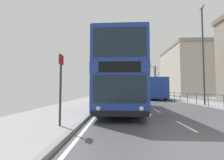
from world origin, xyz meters
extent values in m
cube|color=silver|center=(0.00, 2.60, 0.00)|extent=(0.12, 2.00, 0.00)
cube|color=silver|center=(0.00, 7.40, 0.00)|extent=(0.12, 2.00, 0.00)
cube|color=silver|center=(0.00, 12.20, 0.00)|extent=(0.12, 2.00, 0.00)
cube|color=silver|center=(0.00, 17.00, 0.00)|extent=(0.12, 2.00, 0.00)
cube|color=silver|center=(0.00, 21.80, 0.00)|extent=(0.12, 2.00, 0.00)
cube|color=silver|center=(0.00, 26.60, 0.00)|extent=(0.12, 2.00, 0.00)
cube|color=silver|center=(0.00, 31.40, 0.00)|extent=(0.12, 2.00, 0.00)
cube|color=silver|center=(0.00, 36.20, 0.00)|extent=(0.12, 2.00, 0.00)
cube|color=silver|center=(0.00, 41.00, 0.00)|extent=(0.12, 2.00, 0.00)
cube|color=silver|center=(0.00, 45.80, 0.00)|extent=(0.12, 2.00, 0.00)
cube|color=silver|center=(0.00, 50.60, 0.00)|extent=(0.12, 2.00, 0.00)
cube|color=silver|center=(-3.95, 0.00, 0.00)|extent=(0.12, 133.00, 0.00)
cube|color=gray|center=(-4.30, 0.00, 0.07)|extent=(0.20, 140.00, 0.14)
cube|color=navy|center=(-2.52, 7.84, 1.28)|extent=(2.85, 10.20, 1.85)
cube|color=navy|center=(-2.52, 7.84, 2.45)|extent=(2.87, 10.25, 0.48)
cube|color=navy|center=(-2.52, 7.84, 3.53)|extent=(2.85, 10.20, 1.69)
cube|color=navy|center=(-2.52, 7.84, 4.42)|extent=(2.77, 9.89, 0.08)
cube|color=#19232D|center=(-2.66, 2.76, 1.50)|extent=(2.28, 0.09, 1.19)
cube|color=black|center=(-2.66, 2.76, 2.45)|extent=(1.81, 0.08, 0.46)
cube|color=#19232D|center=(-2.66, 2.76, 3.53)|extent=(2.28, 0.09, 1.29)
cube|color=black|center=(-2.66, 2.75, 0.45)|extent=(2.46, 0.14, 0.24)
cube|color=silver|center=(-2.52, 7.84, 0.41)|extent=(2.88, 10.25, 0.10)
cube|color=#19232D|center=(-1.21, 8.06, 1.54)|extent=(0.22, 7.90, 0.96)
cube|color=#19232D|center=(-1.22, 7.80, 3.62)|extent=(0.25, 9.12, 1.02)
cube|color=#19232D|center=(-3.83, 8.13, 1.54)|extent=(0.22, 7.90, 0.96)
cube|color=#19232D|center=(-3.83, 7.87, 3.62)|extent=(0.25, 9.12, 1.02)
sphere|color=white|center=(-1.75, 2.72, 0.67)|extent=(0.21, 0.21, 0.20)
sphere|color=white|center=(-3.56, 2.77, 0.67)|extent=(0.21, 0.21, 0.20)
cube|color=#19232D|center=(-1.31, 4.09, 1.15)|extent=(0.04, 0.90, 1.59)
cylinder|color=black|center=(-1.35, 4.94, 0.52)|extent=(0.33, 1.05, 1.04)
cylinder|color=black|center=(-3.84, 5.01, 0.52)|extent=(0.33, 1.05, 1.04)
cylinder|color=black|center=(-1.20, 10.97, 0.52)|extent=(0.33, 1.05, 1.04)
cylinder|color=black|center=(-3.69, 11.04, 0.52)|extent=(0.33, 1.05, 1.04)
cube|color=navy|center=(2.66, 21.68, 1.74)|extent=(2.60, 9.19, 2.83)
cube|color=#19232D|center=(1.39, 21.67, 2.13)|extent=(0.09, 7.79, 1.36)
cube|color=#19232D|center=(3.93, 21.70, 2.13)|extent=(0.09, 7.79, 1.36)
cube|color=#19232D|center=(2.62, 26.28, 2.02)|extent=(2.17, 0.05, 1.70)
cylinder|color=black|center=(1.43, 24.26, 0.48)|extent=(0.29, 0.96, 0.96)
cylinder|color=black|center=(3.85, 24.28, 0.48)|extent=(0.29, 0.96, 0.96)
cylinder|color=black|center=(1.48, 18.89, 0.48)|extent=(0.29, 0.96, 0.96)
cylinder|color=black|center=(3.90, 18.91, 0.48)|extent=(0.29, 0.96, 0.96)
cylinder|color=#2D3338|center=(4.45, 7.15, 0.64)|extent=(0.05, 0.05, 1.00)
cylinder|color=#2D3338|center=(4.45, 9.08, 0.64)|extent=(0.05, 0.05, 1.00)
cylinder|color=#2D3338|center=(4.45, 11.02, 0.64)|extent=(0.05, 0.05, 1.00)
cylinder|color=#2D3338|center=(4.45, 12.95, 0.64)|extent=(0.05, 0.05, 1.00)
cylinder|color=#2D3338|center=(4.45, 14.89, 0.64)|extent=(0.05, 0.05, 1.00)
cylinder|color=#2D3338|center=(4.45, 16.82, 0.64)|extent=(0.05, 0.05, 1.00)
cylinder|color=#2D3338|center=(4.45, 18.75, 0.64)|extent=(0.05, 0.05, 1.00)
cylinder|color=#2D3338|center=(4.45, 20.69, 0.64)|extent=(0.05, 0.05, 1.00)
cylinder|color=#2D3338|center=(4.45, 22.62, 0.64)|extent=(0.05, 0.05, 1.00)
cylinder|color=#2D3338|center=(4.45, 24.56, 0.64)|extent=(0.05, 0.05, 1.00)
cylinder|color=#2D3338|center=(4.45, 26.49, 0.64)|extent=(0.05, 0.05, 1.00)
cylinder|color=#2D3338|center=(4.45, 11.98, 1.09)|extent=(0.04, 29.02, 0.04)
cylinder|color=#2D3338|center=(4.45, 11.98, 0.69)|extent=(0.04, 29.02, 0.04)
cylinder|color=#2D2D33|center=(-4.87, 1.83, 1.47)|extent=(0.08, 0.08, 2.66)
cube|color=red|center=(-4.87, 1.85, 2.60)|extent=(0.04, 0.44, 0.36)
cylinder|color=#38383D|center=(5.03, 10.72, 4.54)|extent=(0.14, 0.14, 8.81)
cube|color=#B2B2AD|center=(5.03, 10.72, 9.07)|extent=(0.28, 0.60, 0.20)
cylinder|color=#4C3D2D|center=(5.98, 33.70, 3.58)|extent=(0.33, 0.33, 6.87)
cylinder|color=#4C3D2D|center=(5.89, 33.15, 6.10)|extent=(0.26, 1.15, 0.93)
cylinder|color=#4C3D2D|center=(5.32, 34.03, 6.89)|extent=(1.41, 0.78, 1.49)
cylinder|color=#4C3D2D|center=(5.68, 33.27, 5.13)|extent=(0.68, 0.94, 1.81)
cylinder|color=#4C3D2D|center=(6.44, 33.58, 4.71)|extent=(1.03, 0.35, 1.57)
cylinder|color=#4C3D2D|center=(6.16, 33.05, 6.00)|extent=(0.44, 1.36, 1.34)
cube|color=#B2A899|center=(14.88, 38.84, 5.93)|extent=(8.53, 16.15, 11.86)
cube|color=gray|center=(14.88, 38.84, 12.21)|extent=(8.87, 16.79, 0.70)
camera|label=1|loc=(-2.75, -4.19, 1.46)|focal=26.22mm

